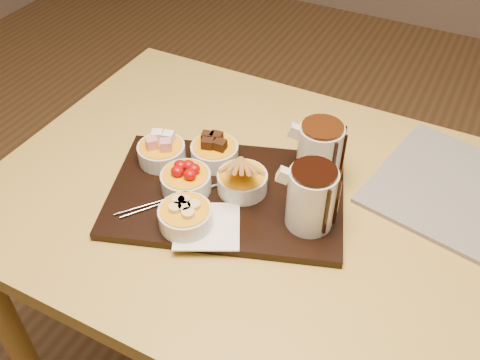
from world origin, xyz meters
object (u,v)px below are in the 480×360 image
at_px(bowl_strawberries, 186,182).
at_px(pitcher_dark_chocolate, 311,198).
at_px(pitcher_milk_chocolate, 319,153).
at_px(serving_board, 227,194).
at_px(newspaper, 478,200).
at_px(dining_table, 282,236).

bearing_deg(bowl_strawberries, pitcher_dark_chocolate, 6.31).
height_order(pitcher_dark_chocolate, pitcher_milk_chocolate, same).
relative_size(bowl_strawberries, pitcher_dark_chocolate, 0.82).
height_order(serving_board, newspaper, serving_board).
distance_m(bowl_strawberries, pitcher_dark_chocolate, 0.25).
height_order(serving_board, bowl_strawberries, bowl_strawberries).
height_order(serving_board, pitcher_milk_chocolate, pitcher_milk_chocolate).
bearing_deg(dining_table, bowl_strawberries, -159.18).
xyz_separation_m(dining_table, newspaper, (0.34, 0.18, 0.10)).
distance_m(pitcher_dark_chocolate, newspaper, 0.36).
xyz_separation_m(pitcher_dark_chocolate, newspaper, (0.27, 0.22, -0.07)).
bearing_deg(serving_board, newspaper, 7.00).
height_order(bowl_strawberries, pitcher_dark_chocolate, pitcher_dark_chocolate).
bearing_deg(dining_table, newspaper, 27.87).
relative_size(pitcher_dark_chocolate, newspaper, 0.31).
relative_size(bowl_strawberries, pitcher_milk_chocolate, 0.82).
relative_size(dining_table, pitcher_milk_chocolate, 9.87).
bearing_deg(newspaper, dining_table, -141.13).
xyz_separation_m(pitcher_milk_chocolate, newspaper, (0.31, 0.10, -0.07)).
height_order(pitcher_dark_chocolate, newspaper, pitcher_dark_chocolate).
height_order(dining_table, serving_board, serving_board).
bearing_deg(newspaper, serving_board, -143.03).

